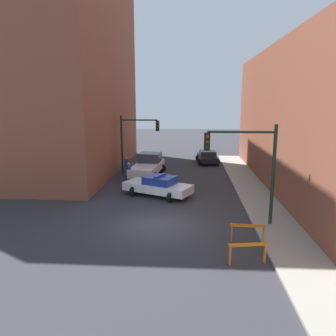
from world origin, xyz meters
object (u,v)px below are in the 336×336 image
Objects in this scene: police_car at (158,186)px; barrier_mid at (248,230)px; parked_car_near at (207,157)px; barrier_front at (248,250)px; traffic_light_far at (134,136)px; pedestrian_crossing at (129,172)px; white_truck at (148,166)px; traffic_light_near at (251,159)px; pedestrian_corner at (126,165)px.

police_car is 3.15× the size of barrier_mid.
parked_car_near is 21.90m from barrier_front.
traffic_light_far is 3.13× the size of pedestrian_crossing.
white_truck is 3.37× the size of pedestrian_crossing.
traffic_light_far reaches higher than barrier_mid.
barrier_front and barrier_mid have the same top height.
traffic_light_far reaches higher than white_truck.
pedestrian_corner is (-8.64, 11.40, -2.67)m from traffic_light_near.
traffic_light_far is 2.68m from pedestrian_corner.
traffic_light_near is 14.55m from pedestrian_corner.
traffic_light_near reaches higher than police_car.
traffic_light_far is 1.03× the size of police_car.
police_car is at bearing -25.85° from pedestrian_crossing.
traffic_light_near is 11.99m from pedestrian_crossing.
pedestrian_crossing is (0.12, -3.41, -2.54)m from traffic_light_far.
barrier_mid is (7.52, -10.81, -0.24)m from pedestrian_crossing.
traffic_light_far is at bearing -144.72° from parked_car_near.
police_car is 3.04× the size of pedestrian_crossing.
pedestrian_crossing is 2.90m from pedestrian_corner.
pedestrian_crossing is at bearing 124.83° from barrier_mid.
white_truck is 3.49× the size of barrier_mid.
barrier_front is at bearing -34.18° from pedestrian_crossing.
barrier_mid is at bearing -28.54° from pedestrian_crossing.
pedestrian_corner is (-7.43, -6.23, 0.19)m from parked_car_near.
pedestrian_corner is (-0.61, -0.60, -2.54)m from traffic_light_far.
parked_car_near is at bearing 91.24° from barrier_front.
parked_car_near is (5.50, 6.45, -0.23)m from white_truck.
traffic_light_near is 3.13× the size of pedestrian_crossing.
traffic_light_far is 9.26m from parked_car_near.
barrier_front is at bearing -128.99° from police_car.
pedestrian_corner is 1.04× the size of barrier_mid.
traffic_light_near is 5.21m from barrier_front.
barrier_front is at bearing -93.00° from parked_car_near.
traffic_light_near is 1.03× the size of police_car.
pedestrian_crossing is (-2.70, 3.51, 0.14)m from police_car.
police_car is 3.04× the size of pedestrian_corner.
pedestrian_corner reaches higher than barrier_mid.
traffic_light_far is at bearing 47.49° from police_car.
police_car is at bearing -111.96° from parked_car_near.
parked_car_near is 2.66× the size of pedestrian_crossing.
traffic_light_far is at bearing -11.89° from pedestrian_corner.
pedestrian_crossing is (-1.21, -2.59, -0.04)m from white_truck.
barrier_front is 0.99× the size of barrier_mid.
police_car reaches higher than barrier_front.
traffic_light_near is 7.81m from police_car.
pedestrian_corner is at bearing -135.35° from traffic_light_far.
traffic_light_near is 13.30m from white_truck.
traffic_light_near is 3.25× the size of barrier_mid.
pedestrian_crossing is (-6.71, -9.04, 0.19)m from parked_car_near.
traffic_light_near reaches higher than parked_car_near.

